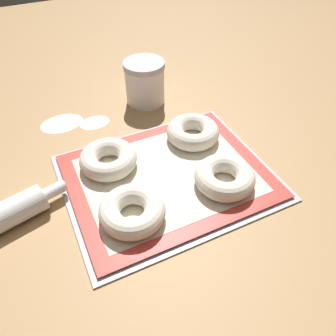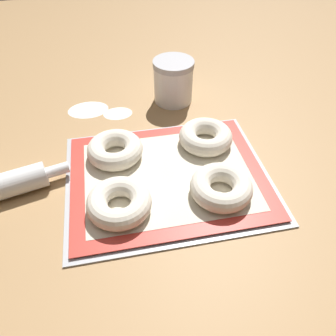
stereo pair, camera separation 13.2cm
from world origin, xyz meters
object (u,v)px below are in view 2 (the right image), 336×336
at_px(bagel_front_left, 119,203).
at_px(bagel_back_right, 206,137).
at_px(baking_tray, 168,177).
at_px(flour_canister, 173,81).
at_px(bagel_front_right, 221,187).
at_px(bagel_back_left, 115,150).

distance_m(bagel_front_left, bagel_back_right, 0.29).
xyz_separation_m(baking_tray, flour_canister, (0.08, 0.33, 0.06)).
bearing_deg(bagel_front_right, bagel_back_right, 85.23).
relative_size(baking_tray, flour_canister, 3.68).
xyz_separation_m(bagel_front_left, flour_canister, (0.20, 0.41, 0.03)).
bearing_deg(bagel_back_right, bagel_back_left, -178.56).
relative_size(bagel_back_right, flour_canister, 1.06).
bearing_deg(flour_canister, bagel_front_right, -87.15).
xyz_separation_m(bagel_back_right, flour_canister, (-0.03, 0.23, 0.03)).
bearing_deg(baking_tray, bagel_front_right, -38.44).
bearing_deg(bagel_front_left, flour_canister, 64.09).
bearing_deg(bagel_back_left, flour_canister, 51.07).
bearing_deg(flour_canister, bagel_back_right, -81.55).
relative_size(bagel_front_left, bagel_back_right, 1.00).
bearing_deg(bagel_back_left, bagel_front_left, -91.64).
distance_m(bagel_front_right, flour_canister, 0.41).
xyz_separation_m(baking_tray, bagel_back_left, (-0.11, 0.09, 0.03)).
bearing_deg(flour_canister, bagel_back_left, -128.93).
bearing_deg(baking_tray, bagel_back_left, 142.19).
bearing_deg(bagel_back_right, baking_tray, -140.94).
height_order(baking_tray, bagel_front_right, bagel_front_right).
height_order(baking_tray, bagel_back_left, bagel_back_left).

